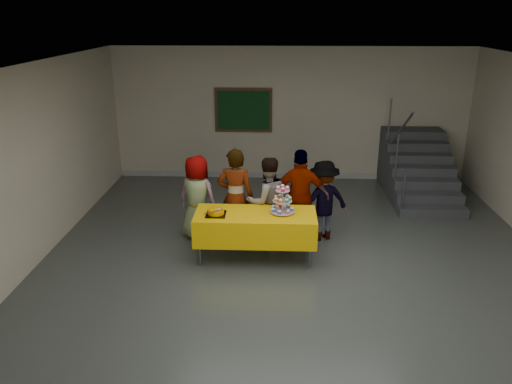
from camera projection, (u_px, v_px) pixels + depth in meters
room_shell at (301, 142)px, 6.39m from camera, size 10.00×10.04×3.02m
bake_table at (255, 226)px, 7.77m from camera, size 1.88×0.78×0.77m
cupcake_stand at (282, 202)px, 7.67m from camera, size 0.38×0.38×0.44m
bear_cake at (216, 211)px, 7.63m from camera, size 0.32×0.36×0.12m
schoolchild_a at (197, 198)px, 8.45m from camera, size 0.84×0.71×1.47m
schoolchild_b at (235, 197)px, 8.21m from camera, size 0.61×0.41×1.66m
schoolchild_c at (267, 201)px, 8.25m from camera, size 0.89×0.80×1.50m
schoolchild_d at (301, 197)px, 8.27m from camera, size 0.96×0.44×1.62m
schoolchild_e at (323, 201)px, 8.43m from camera, size 1.02×0.79×1.39m
staircase at (416, 170)px, 10.71m from camera, size 1.30×2.40×2.04m
noticeboard at (243, 110)px, 11.26m from camera, size 1.30×0.05×1.00m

